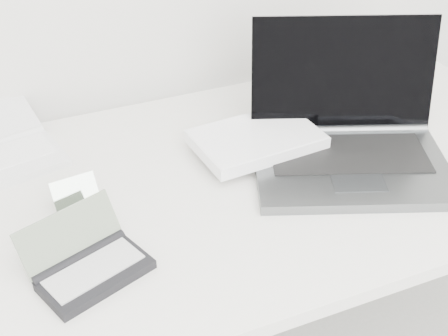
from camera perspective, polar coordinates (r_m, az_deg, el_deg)
name	(u,v)px	position (r m, az deg, el deg)	size (l,w,h in m)	color
desk	(229,195)	(1.37, 0.49, -2.51)	(1.60, 0.80, 0.73)	white
laptop_large	(324,140)	(1.41, 9.09, 2.57)	(0.57, 0.48, 0.28)	#55585A
netbook_open_white	(0,151)	(1.49, -19.80, 1.51)	(0.29, 0.35, 0.06)	white
pda_silver	(83,213)	(1.26, -12.75, -3.99)	(0.10, 0.12, 0.07)	white
palmtop_charcoal	(88,264)	(1.13, -12.30, -8.58)	(0.23, 0.21, 0.10)	black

